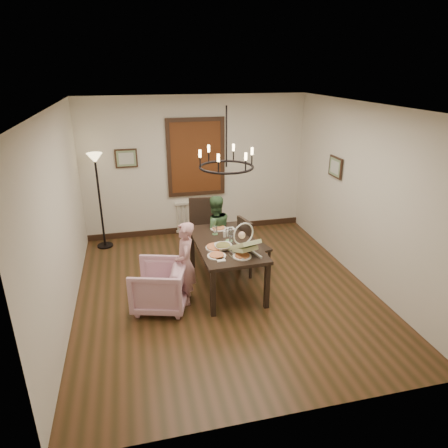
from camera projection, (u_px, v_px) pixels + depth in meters
name	position (u px, v px, depth m)	size (l,w,h in m)	color
room_shell	(219.00, 199.00, 6.12)	(4.51, 5.00, 2.81)	#4E301B
dining_table	(226.00, 247.00, 6.19)	(0.97, 1.66, 0.77)	black
chair_far	(203.00, 229.00, 7.27)	(0.47, 0.47, 1.07)	black
chair_right	(255.00, 245.00, 6.70)	(0.44, 0.44, 1.00)	black
armchair	(160.00, 286.00, 5.75)	(0.74, 0.76, 0.69)	#D3A1B9
elderly_woman	(185.00, 270.00, 5.83)	(0.38, 0.25, 1.05)	#C48A8E
seated_man	(215.00, 237.00, 6.93)	(0.52, 0.40, 1.06)	#3B6039
baby_bouncer	(244.00, 244.00, 5.72)	(0.36, 0.49, 0.32)	#C1CC8D
salad_bowl	(223.00, 246.00, 5.92)	(0.32, 0.32, 0.08)	white
pizza_platter	(215.00, 247.00, 5.94)	(0.30, 0.30, 0.04)	tan
drinking_glass	(231.00, 240.00, 6.07)	(0.06, 0.06, 0.13)	silver
window_blinds	(196.00, 158.00, 7.93)	(1.00, 0.03, 1.40)	#5F2C13
radiator	(197.00, 216.00, 8.41)	(0.92, 0.12, 0.62)	silver
picture_back	(126.00, 158.00, 7.63)	(0.42, 0.03, 0.36)	black
picture_right	(335.00, 167.00, 6.98)	(0.42, 0.03, 0.36)	black
floor_lamp	(100.00, 203.00, 7.50)	(0.30, 0.30, 1.80)	black
chandelier	(226.00, 167.00, 5.72)	(0.80, 0.80, 0.04)	black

